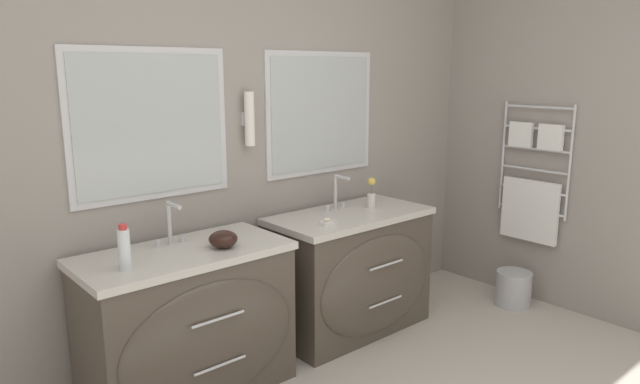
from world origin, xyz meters
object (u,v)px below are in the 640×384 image
flower_vase (372,195)px  toiletry_bottle (124,249)px  vanity_left (190,323)px  amenity_bowl (223,239)px  waste_bin (514,288)px  vanity_right (353,271)px

flower_vase → toiletry_bottle: bearing=-176.6°
vanity_left → flower_vase: flower_vase is taller
amenity_bowl → waste_bin: bearing=-11.0°
amenity_bowl → waste_bin: 2.32m
toiletry_bottle → waste_bin: (2.69, -0.43, -0.76)m
vanity_right → amenity_bowl: (-1.00, -0.06, 0.43)m
vanity_left → waste_bin: 2.42m
vanity_right → waste_bin: (1.17, -0.48, -0.27)m
vanity_right → waste_bin: bearing=-22.3°
amenity_bowl → flower_vase: bearing=5.0°
toiletry_bottle → waste_bin: bearing=-9.0°
vanity_left → flower_vase: size_ratio=5.27×
amenity_bowl → vanity_left: bearing=162.0°
amenity_bowl → flower_vase: (1.21, 0.10, 0.04)m
vanity_left → amenity_bowl: bearing=-18.0°
flower_vase → waste_bin: bearing=-28.6°
amenity_bowl → flower_vase: flower_vase is taller
vanity_right → flower_vase: size_ratio=5.27×
vanity_left → vanity_right: 1.18m
vanity_left → vanity_right: size_ratio=1.00×
toiletry_bottle → flower_vase: (1.72, 0.10, -0.01)m
amenity_bowl → toiletry_bottle: bearing=179.6°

